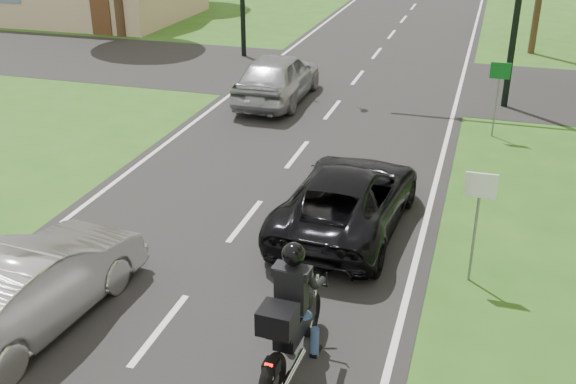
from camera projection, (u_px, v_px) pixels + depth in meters
The scene contains 9 objects.
ground at pixel (160, 330), 10.90m from camera, with size 140.00×140.00×0.00m, color #275417.
road at pixel (316, 130), 19.58m from camera, with size 8.00×100.00×0.01m, color black.
cross_road at pixel (358, 78), 24.79m from camera, with size 60.00×7.00×0.01m, color black.
motorcycle_rider at pixel (291, 322), 9.69m from camera, with size 0.69×2.45×2.11m.
dark_suv at pixel (348, 198), 13.82m from camera, with size 2.24×4.85×1.35m, color black.
silver_sedan at pixel (32, 286), 10.76m from camera, with size 1.52×4.35×1.43m, color silver.
silver_suv at pixel (278, 77), 21.83m from camera, with size 1.91×4.76×1.62m, color #97999E.
sign_white at pixel (479, 201), 11.58m from camera, with size 0.55×0.07×2.12m.
sign_green at pixel (499, 81), 18.47m from camera, with size 0.55×0.07×2.12m.
Camera 1 is at (4.58, -7.96, 6.61)m, focal length 42.00 mm.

